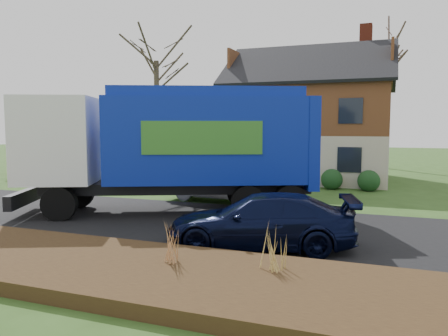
% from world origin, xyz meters
% --- Properties ---
extents(ground, '(120.00, 120.00, 0.00)m').
position_xyz_m(ground, '(0.00, 0.00, 0.00)').
color(ground, '#2B4A18').
rests_on(ground, ground).
extents(road, '(80.00, 7.00, 0.02)m').
position_xyz_m(road, '(0.00, 0.00, 0.01)').
color(road, black).
rests_on(road, ground).
extents(mulch_verge, '(80.00, 3.50, 0.30)m').
position_xyz_m(mulch_verge, '(0.00, -5.30, 0.15)').
color(mulch_verge, black).
rests_on(mulch_verge, ground).
extents(main_house, '(12.95, 8.95, 9.26)m').
position_xyz_m(main_house, '(1.49, 13.91, 4.03)').
color(main_house, beige).
rests_on(main_house, ground).
extents(ranch_house, '(9.80, 8.20, 3.70)m').
position_xyz_m(ranch_house, '(-12.00, 13.00, 1.81)').
color(ranch_house, maroon).
rests_on(ranch_house, ground).
extents(garbage_truck, '(10.90, 6.92, 4.57)m').
position_xyz_m(garbage_truck, '(-0.87, 1.37, 2.63)').
color(garbage_truck, black).
rests_on(garbage_truck, ground).
extents(silver_sedan, '(5.13, 2.05, 1.66)m').
position_xyz_m(silver_sedan, '(-0.11, 4.38, 0.83)').
color(silver_sedan, '#A5A8AD').
rests_on(silver_sedan, ground).
extents(navy_wagon, '(5.26, 3.13, 1.43)m').
position_xyz_m(navy_wagon, '(3.33, -2.08, 0.71)').
color(navy_wagon, black).
rests_on(navy_wagon, ground).
extents(tree_front_west, '(3.24, 3.24, 9.63)m').
position_xyz_m(tree_front_west, '(-6.06, 9.30, 7.93)').
color(tree_front_west, '#413727').
rests_on(tree_front_west, ground).
extents(tree_back, '(3.85, 3.85, 12.21)m').
position_xyz_m(tree_back, '(6.30, 22.75, 10.17)').
color(tree_back, '#46332A').
rests_on(tree_back, ground).
extents(grass_clump_mid, '(0.33, 0.27, 0.91)m').
position_xyz_m(grass_clump_mid, '(2.15, -4.95, 0.76)').
color(grass_clump_mid, tan).
rests_on(grass_clump_mid, mulch_verge).
extents(grass_clump_east, '(0.36, 0.30, 0.91)m').
position_xyz_m(grass_clump_east, '(4.35, -4.62, 0.76)').
color(grass_clump_east, tan).
rests_on(grass_clump_east, mulch_verge).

